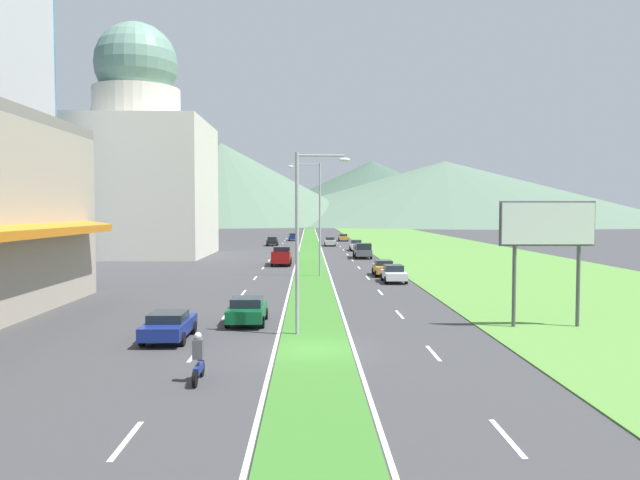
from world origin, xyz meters
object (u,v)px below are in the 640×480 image
Objects in this scene: billboard_roadside at (547,231)px; car_1 at (293,237)px; pickup_truck_0 at (282,256)px; street_lamp_mid at (317,212)px; pickup_truck_1 at (363,251)px; motorcycle_rider at (198,361)px; car_5 at (356,245)px; car_7 at (343,237)px; car_2 at (394,273)px; car_4 at (247,310)px; car_6 at (330,241)px; car_8 at (384,268)px; car_3 at (169,325)px; car_0 at (272,241)px; street_lamp_near at (303,231)px.

car_1 is (-15.50, 91.14, -4.27)m from billboard_roadside.
street_lamp_mid is at bearing -162.61° from pickup_truck_0.
car_1 is 0.76× the size of pickup_truck_1.
motorcycle_rider is at bearing -10.97° from pickup_truck_1.
car_5 is at bearing 178.77° from pickup_truck_1.
pickup_truck_1 reaches higher than car_7.
pickup_truck_1 is 2.70× the size of motorcycle_rider.
street_lamp_mid is at bearing -124.12° from car_2.
pickup_truck_0 is at bearing -179.94° from car_1.
car_5 is 29.11m from car_7.
car_6 is (6.96, 71.61, 0.03)m from car_4.
pickup_truck_1 reaches higher than car_8.
pickup_truck_1 reaches higher than car_3.
car_5 is at bearing -8.96° from motorcycle_rider.
pickup_truck_1 is at bearing 96.85° from billboard_roadside.
car_5 is (13.50, -13.19, 0.03)m from car_0.
motorcycle_rider is (-0.89, -46.48, -0.24)m from pickup_truck_0.
car_2 reaches higher than car_8.
car_8 is at bearing 0.49° from pickup_truck_1.
car_8 is 0.78× the size of pickup_truck_0.
street_lamp_near is 62.99m from car_5.
billboard_roadside reaches higher than car_3.
car_0 is 0.99× the size of car_2.
billboard_roadside reaches higher than motorcycle_rider.
car_7 is (6.15, 65.19, -5.24)m from street_lamp_mid.
car_6 is 83.11m from motorcycle_rider.
street_lamp_near is 28.43m from car_8.
street_lamp_mid is 22.74m from pickup_truck_1.
car_5 is 71.36m from motorcycle_rider.
street_lamp_near reaches higher than motorcycle_rider.
car_3 is 0.81× the size of pickup_truck_0.
street_lamp_near reaches higher than car_5.
street_lamp_mid is 50.04m from car_0.
street_lamp_near is at bearing -175.43° from car_0.
pickup_truck_0 is at bearing -1.09° from motorcycle_rider.
car_2 is 5.22m from car_8.
car_6 reaches higher than car_4.
car_6 is (10.25, 75.67, 0.06)m from car_3.
car_1 is at bearing -0.14° from car_4.
car_2 is at bearing 0.30° from car_7.
pickup_truck_1 is at bearing -154.75° from car_0.
car_4 is (-10.58, -18.84, 0.00)m from car_2.
motorcycle_rider is (-7.58, -82.77, -0.03)m from car_6.
car_8 is (10.15, -65.68, -0.05)m from car_1.
street_lamp_mid reaches higher than billboard_roadside.
pickup_truck_0 is 13.56m from pickup_truck_1.
motorcycle_rider reaches higher than car_7.
street_lamp_mid is 35.11m from motorcycle_rider.
car_6 is at bearing -5.23° from motorcycle_rider.
car_1 is at bearing -171.22° from car_8.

